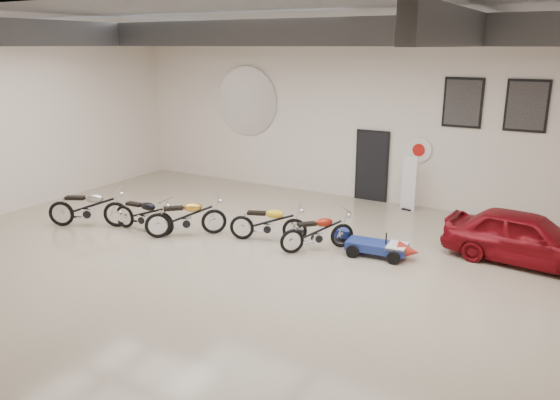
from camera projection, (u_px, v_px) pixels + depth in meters
The scene contains 18 objects.
floor at pixel (253, 260), 12.10m from camera, with size 16.00×12.00×0.01m, color tan.
ceiling at pixel (250, 24), 10.73m from camera, with size 16.00×12.00×0.01m, color slate.
back_wall at pixel (359, 118), 16.42m from camera, with size 16.00×0.02×5.00m, color silver.
left_wall at pixel (11, 123), 15.24m from camera, with size 0.02×12.00×5.00m, color silver.
ceiling_beams at pixel (250, 37), 10.80m from camera, with size 15.80×11.80×0.32m, color slate, non-canonical shape.
door at pixel (372, 167), 16.54m from camera, with size 0.92×0.08×2.10m, color black.
logo_plaque at pixel (247, 101), 18.21m from camera, with size 2.30×0.06×1.16m, color silver, non-canonical shape.
poster_left at pixel (463, 103), 14.79m from camera, with size 1.05×0.08×1.35m, color black, non-canonical shape.
poster_mid at pixel (527, 106), 14.03m from camera, with size 1.05×0.08×1.35m, color black, non-canonical shape.
oil_sign at pixel (419, 150), 15.69m from camera, with size 0.72×0.10×0.72m, color white, non-canonical shape.
banner_stand at pixel (409, 181), 15.60m from camera, with size 0.46×0.18×1.69m, color white, non-canonical shape.
motorcycle_silver at pixel (88, 207), 14.23m from camera, with size 2.09×0.65×1.08m, color silver, non-canonical shape.
motorcycle_black at pixel (143, 213), 13.86m from camera, with size 1.85×0.57×0.96m, color silver, non-canonical shape.
motorcycle_gold at pixel (186, 216), 13.53m from camera, with size 1.98×0.61×1.03m, color silver, non-canonical shape.
motorcycle_yellow at pixel (268, 222), 13.19m from camera, with size 1.86×0.58×0.97m, color silver, non-canonical shape.
motorcycle_red at pixel (317, 231), 12.59m from camera, with size 1.78×0.55×0.93m, color silver, non-canonical shape.
go_kart at pixel (383, 244), 12.22m from camera, with size 1.65×0.74×0.60m, color navy, non-canonical shape.
vintage_car at pixel (526, 238), 11.82m from camera, with size 3.42×1.38×1.17m, color maroon.
Camera 1 is at (6.12, -9.48, 4.60)m, focal length 35.00 mm.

